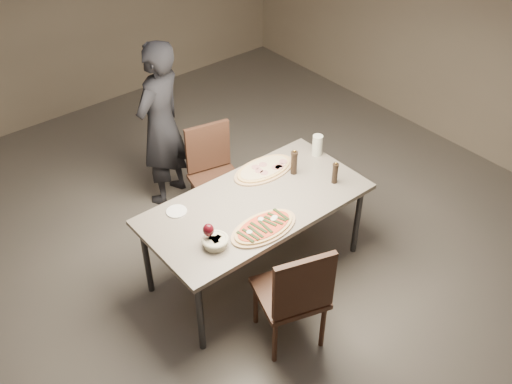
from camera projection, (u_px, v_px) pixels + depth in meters
room at (256, 131)px, 4.06m from camera, size 7.00×7.00×7.00m
dining_table at (256, 208)px, 4.49m from camera, size 1.80×0.90×0.75m
zucchini_pizza at (264, 227)px, 4.20m from camera, size 0.56×0.31×0.05m
ham_pizza at (264, 169)px, 4.78m from camera, size 0.58×0.32×0.04m
bread_basket at (215, 241)px, 4.05m from camera, size 0.20×0.20×0.07m
oil_dish at (267, 165)px, 4.84m from camera, size 0.14×0.14×0.02m
pepper_mill_left at (335, 173)px, 4.60m from camera, size 0.05×0.05×0.20m
pepper_mill_right at (294, 162)px, 4.69m from camera, size 0.06×0.06×0.23m
carafe at (317, 145)px, 4.92m from camera, size 0.09×0.09×0.19m
wine_glass at (208, 231)px, 4.01m from camera, size 0.08×0.08×0.18m
side_plate at (177, 211)px, 4.36m from camera, size 0.16×0.16×0.01m
chair_near at (296, 293)px, 3.98m from camera, size 0.59×0.59×0.98m
chair_far at (214, 169)px, 5.19m from camera, size 0.53×0.53×0.93m
diner at (161, 125)px, 5.23m from camera, size 0.70×0.60×1.63m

